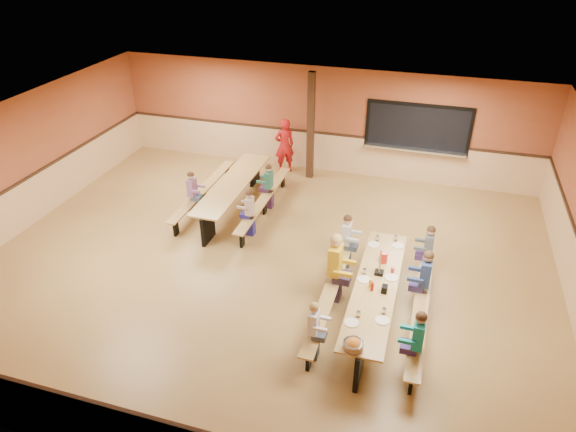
% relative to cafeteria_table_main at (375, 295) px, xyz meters
% --- Properties ---
extents(ground, '(12.00, 12.00, 0.00)m').
position_rel_cafeteria_table_main_xyz_m(ground, '(-2.44, 1.04, -0.53)').
color(ground, olive).
rests_on(ground, ground).
extents(room_envelope, '(12.04, 10.04, 3.02)m').
position_rel_cafeteria_table_main_xyz_m(room_envelope, '(-2.44, 1.04, 0.16)').
color(room_envelope, '#974B2B').
rests_on(room_envelope, ground).
extents(kitchen_pass_through, '(2.78, 0.28, 1.38)m').
position_rel_cafeteria_table_main_xyz_m(kitchen_pass_through, '(0.16, 6.00, 0.96)').
color(kitchen_pass_through, black).
rests_on(kitchen_pass_through, ground).
extents(structural_post, '(0.18, 0.18, 3.00)m').
position_rel_cafeteria_table_main_xyz_m(structural_post, '(-2.64, 5.44, 0.97)').
color(structural_post, black).
rests_on(structural_post, ground).
extents(cafeteria_table_main, '(1.91, 3.70, 0.74)m').
position_rel_cafeteria_table_main_xyz_m(cafeteria_table_main, '(0.00, 0.00, 0.00)').
color(cafeteria_table_main, '#A47C41').
rests_on(cafeteria_table_main, ground).
extents(cafeteria_table_second, '(1.91, 3.70, 0.74)m').
position_rel_cafeteria_table_main_xyz_m(cafeteria_table_second, '(-4.01, 3.07, 0.00)').
color(cafeteria_table_second, '#A47C41').
rests_on(cafeteria_table_second, ground).
extents(seated_child_white_left, '(0.33, 0.27, 1.13)m').
position_rel_cafeteria_table_main_xyz_m(seated_child_white_left, '(-0.83, -1.27, 0.04)').
color(seated_child_white_left, white).
rests_on(seated_child_white_left, ground).
extents(seated_adult_yellow, '(0.48, 0.39, 1.44)m').
position_rel_cafeteria_table_main_xyz_m(seated_adult_yellow, '(-0.83, 0.33, 0.19)').
color(seated_adult_yellow, gold).
rests_on(seated_adult_yellow, ground).
extents(seated_child_grey_left, '(0.37, 0.30, 1.21)m').
position_rel_cafeteria_table_main_xyz_m(seated_child_grey_left, '(-0.83, 1.48, 0.08)').
color(seated_child_grey_left, silver).
rests_on(seated_child_grey_left, ground).
extents(seated_child_teal_right, '(0.38, 0.31, 1.23)m').
position_rel_cafeteria_table_main_xyz_m(seated_child_teal_right, '(0.82, -1.13, 0.09)').
color(seated_child_teal_right, teal).
rests_on(seated_child_teal_right, ground).
extents(seated_child_navy_right, '(0.41, 0.33, 1.29)m').
position_rel_cafeteria_table_main_xyz_m(seated_child_navy_right, '(0.82, 0.51, 0.12)').
color(seated_child_navy_right, navy).
rests_on(seated_child_navy_right, ground).
extents(seated_child_char_right, '(0.36, 0.30, 1.20)m').
position_rel_cafeteria_table_main_xyz_m(seated_child_char_right, '(0.82, 1.55, 0.07)').
color(seated_child_char_right, '#474E51').
rests_on(seated_child_char_right, ground).
extents(seated_child_purple_sec, '(0.35, 0.29, 1.17)m').
position_rel_cafeteria_table_main_xyz_m(seated_child_purple_sec, '(-4.84, 2.49, 0.06)').
color(seated_child_purple_sec, '#8A5684').
rests_on(seated_child_purple_sec, ground).
extents(seated_child_green_sec, '(0.35, 0.28, 1.17)m').
position_rel_cafeteria_table_main_xyz_m(seated_child_green_sec, '(-3.19, 3.42, 0.06)').
color(seated_child_green_sec, '#28624F').
rests_on(seated_child_green_sec, ground).
extents(seated_child_tan_sec, '(0.33, 0.27, 1.12)m').
position_rel_cafeteria_table_main_xyz_m(seated_child_tan_sec, '(-3.19, 2.06, 0.03)').
color(seated_child_tan_sec, '#B5A18F').
rests_on(seated_child_tan_sec, ground).
extents(standing_woman, '(0.69, 0.65, 1.59)m').
position_rel_cafeteria_table_main_xyz_m(standing_woman, '(-3.44, 5.59, 0.27)').
color(standing_woman, red).
rests_on(standing_woman, ground).
extents(punch_pitcher, '(0.16, 0.16, 0.22)m').
position_rel_cafeteria_table_main_xyz_m(punch_pitcher, '(0.02, 0.76, 0.32)').
color(punch_pitcher, red).
rests_on(punch_pitcher, cafeteria_table_main).
extents(chip_bowl, '(0.32, 0.32, 0.15)m').
position_rel_cafeteria_table_main_xyz_m(chip_bowl, '(-0.11, -1.65, 0.29)').
color(chip_bowl, orange).
rests_on(chip_bowl, cafeteria_table_main).
extents(napkin_dispenser, '(0.10, 0.14, 0.13)m').
position_rel_cafeteria_table_main_xyz_m(napkin_dispenser, '(0.17, -0.15, 0.28)').
color(napkin_dispenser, black).
rests_on(napkin_dispenser, cafeteria_table_main).
extents(condiment_mustard, '(0.06, 0.06, 0.17)m').
position_rel_cafeteria_table_main_xyz_m(condiment_mustard, '(-0.10, -0.08, 0.30)').
color(condiment_mustard, yellow).
rests_on(condiment_mustard, cafeteria_table_main).
extents(condiment_ketchup, '(0.06, 0.06, 0.17)m').
position_rel_cafeteria_table_main_xyz_m(condiment_ketchup, '(-0.05, -0.16, 0.30)').
color(condiment_ketchup, '#B2140F').
rests_on(condiment_ketchup, cafeteria_table_main).
extents(table_paddle, '(0.16, 0.16, 0.56)m').
position_rel_cafeteria_table_main_xyz_m(table_paddle, '(0.00, 0.36, 0.35)').
color(table_paddle, black).
rests_on(table_paddle, cafeteria_table_main).
extents(place_settings, '(0.65, 3.30, 0.11)m').
position_rel_cafeteria_table_main_xyz_m(place_settings, '(-0.00, 0.00, 0.27)').
color(place_settings, beige).
rests_on(place_settings, cafeteria_table_main).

